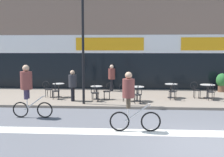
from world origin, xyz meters
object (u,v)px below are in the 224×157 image
Objects in this scene: lamp_post at (83,34)px; pedestrian_near_end at (112,75)px; cafe_chair_0_side at (48,88)px; cafe_chair_2_side at (125,91)px; cafe_chair_3_near at (173,90)px; cafe_chair_4_near at (211,91)px; bistro_table_3 at (171,88)px; bistro_table_0 at (59,88)px; bistro_table_4 at (207,88)px; pedestrian_far_end at (73,83)px; bistro_table_1 at (97,90)px; cyclist_1 at (130,98)px; bistro_table_2 at (137,91)px; cyclist_0 at (28,86)px; cafe_chair_0_near at (56,90)px; planter_pot at (222,82)px; cafe_chair_1_side at (108,90)px; cafe_chair_1_near at (95,92)px; cafe_chair_2_near at (138,93)px; cafe_chair_4_side at (196,89)px.

lamp_post is 4.82m from pedestrian_near_end.
cafe_chair_2_side is (4.30, -0.88, 0.00)m from cafe_chair_0_side.
cafe_chair_3_near is 1.00× the size of cafe_chair_4_near.
cafe_chair_4_near is at bearing -18.15° from bistro_table_3.
pedestrian_near_end reaches higher than bistro_table_0.
bistro_table_4 is 0.49× the size of pedestrian_far_end.
bistro_table_1 is at bearing -6.79° from cafe_chair_0_side.
bistro_table_1 is at bearing -150.28° from pedestrian_far_end.
cyclist_1 is (-2.26, -5.71, 0.47)m from bistro_table_3.
cafe_chair_2_side is at bearing 93.58° from cafe_chair_4_near.
bistro_table_2 is 0.35× the size of cyclist_0.
cafe_chair_0_near is at bearing -176.82° from cafe_chair_2_side.
cyclist_1 reaches higher than bistro_table_3.
lamp_post is (-6.45, -1.87, 2.84)m from bistro_table_4.
planter_pot is at bearing -56.04° from cafe_chair_3_near.
cafe_chair_3_near is 5.23m from pedestrian_far_end.
bistro_table_3 is at bearing 1.98° from bistro_table_0.
cafe_chair_1_side is at bearing 100.65° from cyclist_1.
cafe_chair_1_near and cafe_chair_4_near have the same top height.
pedestrian_far_end reaches higher than bistro_table_1.
bistro_table_3 is 5.33m from pedestrian_far_end.
cyclist_0 is 6.99m from pedestrian_near_end.
cafe_chair_2_near is 6.71m from planter_pot.
cyclist_1 reaches higher than cafe_chair_4_side.
pedestrian_near_end is at bearing 37.75° from cafe_chair_0_side.
cafe_chair_2_near is 0.78× the size of planter_pot.
cafe_chair_2_near is (1.51, -1.03, 0.00)m from cafe_chair_1_side.
bistro_table_0 is 7.51m from cafe_chair_4_side.
bistro_table_3 is at bearing 66.38° from cyclist_1.
cafe_chair_2_near is at bearing -137.42° from bistro_table_3.
bistro_table_4 is at bearing -164.60° from pedestrian_far_end.
lamp_post is (-5.82, -1.87, 2.86)m from cafe_chair_4_side.
bistro_table_2 is 0.63m from cafe_chair_2_side.
bistro_table_4 is (1.95, -0.02, -0.01)m from bistro_table_3.
bistro_table_3 is 0.36× the size of cyclist_0.
planter_pot is at bearing 32.43° from cyclist_0.
bistro_table_3 is 6.23m from cafe_chair_0_near.
cafe_chair_0_side is 8.77m from cafe_chair_4_near.
bistro_table_2 is (4.30, -0.88, 0.00)m from bistro_table_0.
bistro_table_2 is 3.98m from bistro_table_4.
cyclist_0 reaches higher than planter_pot.
cyclist_0 is (-6.37, -4.16, 0.62)m from bistro_table_3.
pedestrian_far_end is at bearing 135.31° from lamp_post.
cafe_chair_3_near is (1.89, 0.47, -0.03)m from bistro_table_2.
bistro_table_2 is 0.98× the size of bistro_table_4.
bistro_table_2 is 0.66× the size of planter_pot.
cafe_chair_2_side is 1.00× the size of cafe_chair_4_near.
pedestrian_near_end is (-4.71, 2.17, 0.48)m from cafe_chair_4_side.
cafe_chair_1_side is at bearing 85.40° from cafe_chair_3_near.
cafe_chair_0_side is 0.45× the size of cyclist_1.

